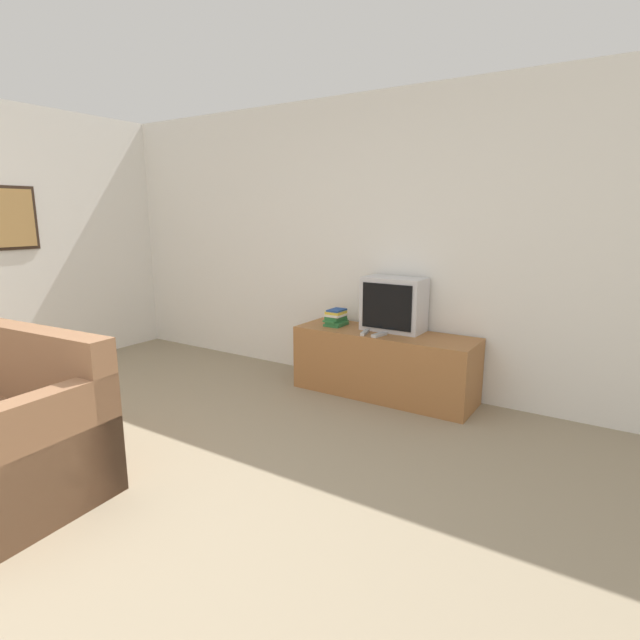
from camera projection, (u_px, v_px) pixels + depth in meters
name	position (u px, v px, depth m)	size (l,w,h in m)	color
ground_plane	(66.00, 555.00, 2.33)	(14.00, 14.00, 0.00)	gray
wall_back	(369.00, 244.00, 4.55)	(9.00, 0.06, 2.60)	white
tv_stand	(384.00, 364.00, 4.35)	(1.58, 0.50, 0.57)	#9E6638
television	(394.00, 304.00, 4.31)	(0.53, 0.30, 0.47)	silver
book_stack	(336.00, 318.00, 4.54)	(0.17, 0.23, 0.15)	#2D753D
remote_on_stand	(379.00, 335.00, 4.15)	(0.08, 0.17, 0.02)	#B7B7B7
remote_secondary	(365.00, 332.00, 4.23)	(0.07, 0.18, 0.02)	#B7B7B7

